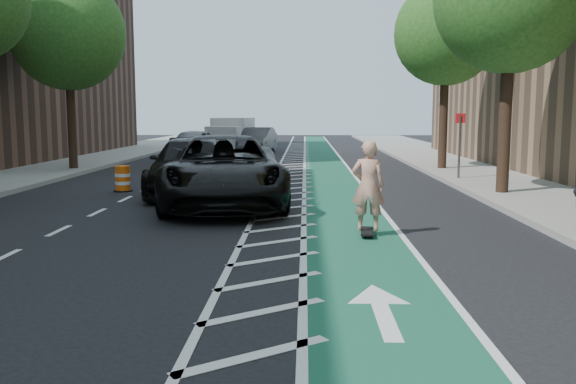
{
  "coord_description": "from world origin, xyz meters",
  "views": [
    {
      "loc": [
        2.02,
        -10.17,
        2.48
      ],
      "look_at": [
        1.72,
        0.49,
        1.1
      ],
      "focal_mm": 38.0,
      "sensor_mm": 36.0,
      "label": 1
    }
  ],
  "objects_px": {
    "skateboarder": "(368,186)",
    "barrel_a": "(123,179)",
    "suv_far": "(192,166)",
    "suv_near": "(224,171)"
  },
  "relations": [
    {
      "from": "barrel_a",
      "to": "suv_far",
      "type": "bearing_deg",
      "value": -11.15
    },
    {
      "from": "suv_near",
      "to": "barrel_a",
      "type": "bearing_deg",
      "value": 134.34
    },
    {
      "from": "skateboarder",
      "to": "suv_far",
      "type": "distance_m",
      "value": 8.08
    },
    {
      "from": "skateboarder",
      "to": "barrel_a",
      "type": "height_order",
      "value": "skateboarder"
    },
    {
      "from": "skateboarder",
      "to": "suv_far",
      "type": "height_order",
      "value": "skateboarder"
    },
    {
      "from": "suv_far",
      "to": "barrel_a",
      "type": "height_order",
      "value": "suv_far"
    },
    {
      "from": "skateboarder",
      "to": "suv_far",
      "type": "bearing_deg",
      "value": -48.14
    },
    {
      "from": "skateboarder",
      "to": "suv_near",
      "type": "height_order",
      "value": "skateboarder"
    },
    {
      "from": "skateboarder",
      "to": "barrel_a",
      "type": "distance_m",
      "value": 9.96
    },
    {
      "from": "skateboarder",
      "to": "suv_near",
      "type": "distance_m",
      "value": 5.35
    }
  ]
}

